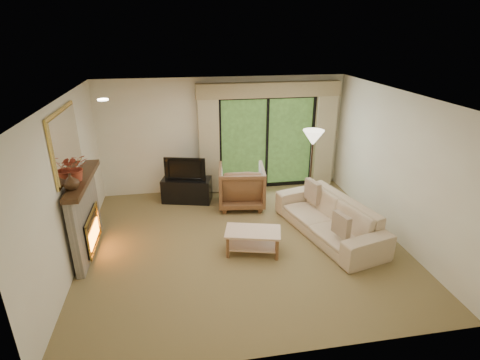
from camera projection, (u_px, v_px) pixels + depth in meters
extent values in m
plane|color=olive|center=(243.00, 243.00, 6.69)|extent=(5.50, 5.50, 0.00)
plane|color=silver|center=(243.00, 96.00, 5.70)|extent=(5.50, 5.50, 0.00)
plane|color=#F5E5CA|center=(224.00, 136.00, 8.47)|extent=(5.00, 0.00, 5.00)
plane|color=#F5E5CA|center=(285.00, 262.00, 3.91)|extent=(5.00, 0.00, 5.00)
plane|color=#F5E5CA|center=(68.00, 187.00, 5.76)|extent=(0.00, 5.00, 5.00)
plane|color=#F5E5CA|center=(396.00, 166.00, 6.62)|extent=(0.00, 5.00, 5.00)
cube|color=tan|center=(209.00, 143.00, 8.31)|extent=(0.45, 0.18, 2.35)
cube|color=tan|center=(324.00, 137.00, 8.73)|extent=(0.45, 0.18, 2.35)
cube|color=tan|center=(269.00, 90.00, 8.12)|extent=(3.20, 0.24, 0.32)
cube|color=black|center=(187.00, 190.00, 8.22)|extent=(1.14, 0.72, 0.53)
imported|color=black|center=(186.00, 168.00, 8.03)|extent=(0.89, 0.33, 0.51)
imported|color=brown|center=(241.00, 186.00, 7.96)|extent=(1.06, 1.09, 0.89)
imported|color=#C7AD8A|center=(329.00, 218.00, 6.85)|extent=(1.47, 2.52, 0.69)
cube|color=brown|center=(341.00, 225.00, 6.13)|extent=(0.19, 0.39, 0.38)
cube|color=brown|center=(313.00, 191.00, 7.37)|extent=(0.21, 0.44, 0.42)
imported|color=#3B2515|center=(71.00, 182.00, 5.46)|extent=(0.26, 0.26, 0.24)
imported|color=#A03D27|center=(75.00, 167.00, 5.73)|extent=(0.47, 0.43, 0.43)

